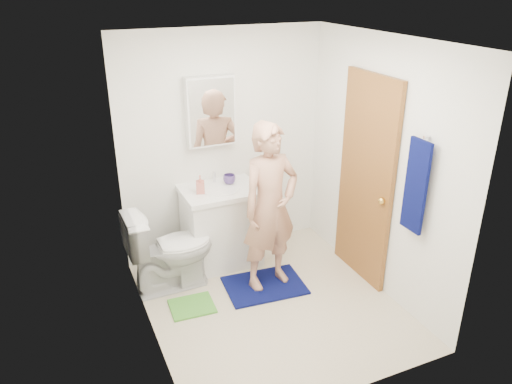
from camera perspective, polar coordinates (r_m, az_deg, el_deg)
floor at (r=4.82m, az=1.75°, el=-12.76°), size 2.20×2.40×0.02m
ceiling at (r=3.90m, az=2.20°, el=17.15°), size 2.20×2.40×0.02m
wall_back at (r=5.26m, az=-3.78°, el=5.32°), size 2.20×0.02×2.40m
wall_front at (r=3.29m, az=11.17°, el=-7.03°), size 2.20×0.02×2.40m
wall_left at (r=3.90m, az=-12.92°, el=-2.01°), size 0.02×2.40×2.40m
wall_right at (r=4.77m, az=14.07°, el=2.68°), size 0.02×2.40×2.40m
vanity_cabinet at (r=5.27m, az=-3.96°, el=-4.10°), size 0.75×0.55×0.80m
countertop at (r=5.09m, az=-4.10°, el=0.13°), size 0.79×0.59×0.05m
sink_basin at (r=5.08m, az=-4.10°, el=0.29°), size 0.40×0.40×0.03m
faucet at (r=5.21m, az=-4.80°, el=1.71°), size 0.03×0.03×0.12m
medicine_cabinet at (r=5.04m, az=-5.24°, el=9.19°), size 0.50×0.12×0.70m
mirror_panel at (r=4.98m, az=-5.01°, el=9.03°), size 0.46×0.01×0.66m
door at (r=4.92m, az=12.41°, el=1.29°), size 0.05×0.80×2.05m
door_knob at (r=4.69m, az=14.18°, el=-1.00°), size 0.07×0.07×0.07m
towel at (r=4.30m, az=17.81°, el=0.62°), size 0.03×0.24×0.80m
towel_hook at (r=4.19m, az=18.94°, el=5.99°), size 0.06×0.02×0.02m
toilet at (r=4.90m, az=-9.79°, el=-6.45°), size 0.83×0.49×0.84m
bath_mat at (r=5.04m, az=0.98°, el=-10.62°), size 0.81×0.61×0.02m
green_rug at (r=4.81m, az=-7.32°, el=-12.81°), size 0.42×0.36×0.02m
soap_dispenser at (r=4.96m, az=-6.39°, el=0.88°), size 0.10×0.10×0.18m
toothbrush_cup at (r=5.17m, az=-3.07°, el=1.46°), size 0.13×0.13×0.10m
man at (r=4.67m, az=1.62°, el=-1.77°), size 0.66×0.49×1.65m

